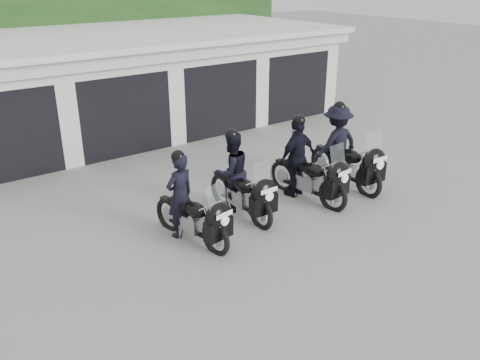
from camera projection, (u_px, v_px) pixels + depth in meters
ground at (248, 231)px, 10.03m from camera, size 80.00×80.00×0.00m
garage_block at (89, 88)px, 15.47m from camera, size 16.40×6.80×2.96m
background_vegetation at (46, 27)px, 18.77m from camera, size 20.00×3.90×5.80m
police_bike_a at (190, 206)px, 9.43m from camera, size 0.83×2.05×1.80m
police_bike_b at (237, 178)px, 10.50m from camera, size 0.84×2.14×1.86m
police_bike_c at (303, 163)px, 11.20m from camera, size 1.11×2.23×1.94m
police_bike_d at (342, 149)px, 11.95m from camera, size 1.25×2.33×2.03m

